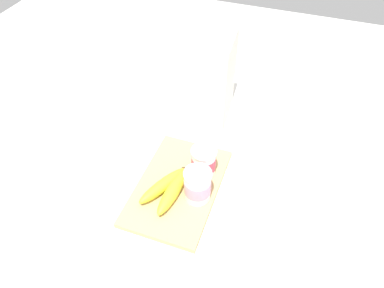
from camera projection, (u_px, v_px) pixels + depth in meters
name	position (u px, v px, depth m)	size (l,w,h in m)	color
ground_plane	(178.00, 188.00, 0.99)	(2.40, 2.40, 0.00)	silver
cutting_board	(178.00, 187.00, 0.99)	(0.34, 0.22, 0.02)	tan
cereal_box	(220.00, 80.00, 1.10)	(0.19, 0.07, 0.29)	white
yogurt_cup_front	(204.00, 162.00, 0.98)	(0.07, 0.07, 0.09)	white
yogurt_cup_back	(198.00, 185.00, 0.92)	(0.07, 0.07, 0.10)	white
banana_bunch	(167.00, 188.00, 0.95)	(0.17, 0.10, 0.03)	yellow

